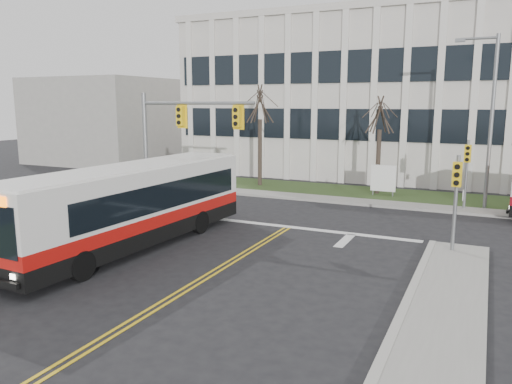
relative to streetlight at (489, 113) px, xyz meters
The scene contains 13 objects.
ground 18.81m from the streetlight, 116.37° to the right, with size 120.00×120.00×0.00m, color black.
sidewalk_cross 6.04m from the streetlight, 161.74° to the right, with size 44.00×1.60×0.14m, color #9E9B93.
building_lawn 6.23m from the streetlight, 149.29° to the left, with size 44.00×5.00×0.12m, color #33491F.
office_building 14.15m from the streetlight, 102.38° to the left, with size 40.00×16.00×12.00m, color silver.
building_annex 35.43m from the streetlight, 163.93° to the left, with size 12.00×12.00×8.00m, color #9E9B93.
mast_arm_signal 16.39m from the streetlight, 146.49° to the right, with size 6.11×0.38×6.20m.
signal_pole_near 9.72m from the streetlight, 95.10° to the right, with size 0.34×0.39×3.80m.
signal_pole_far 2.93m from the streetlight, 136.05° to the right, with size 0.34×0.39×3.80m.
streetlight is the anchor object (origin of this frame).
directory_sign 6.96m from the streetlight, 166.77° to the left, with size 1.50×0.12×2.00m.
tree_left 14.15m from the streetlight, behind, with size 1.80×1.80×7.70m.
tree_mid 6.36m from the streetlight, 161.65° to the left, with size 1.80×1.80×6.82m.
bus_main 18.87m from the streetlight, 132.57° to the right, with size 2.60×12.02×3.21m, color silver, non-canonical shape.
Camera 1 is at (8.22, -12.92, 5.71)m, focal length 35.00 mm.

